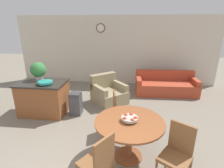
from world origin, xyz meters
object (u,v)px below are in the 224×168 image
object	(u,v)px
couch	(165,86)
dining_chair_far_side	(119,111)
armchair	(108,93)
dining_chair_near_left	(99,161)
fruit_bowl	(130,118)
dining_chair_near_right	(177,152)
dining_table	(129,130)
potted_plant	(38,70)
teal_bowl	(45,82)
trash_bin	(76,104)
kitchen_island	(44,98)

from	to	relation	value
couch	dining_chair_far_side	bearing A→B (deg)	-121.97
dining_chair_far_side	armchair	size ratio (longest dim) A/B	0.76
dining_chair_near_left	dining_chair_far_side	xyz separation A→B (m)	(0.18, 1.56, 0.00)
fruit_bowl	armchair	xyz separation A→B (m)	(-0.70, 2.41, -0.54)
dining_chair_near_left	dining_chair_near_right	bearing A→B (deg)	-39.76
dining_table	dining_chair_near_right	world-z (taller)	dining_chair_near_right
dining_table	fruit_bowl	size ratio (longest dim) A/B	4.21
fruit_bowl	potted_plant	size ratio (longest dim) A/B	0.59
teal_bowl	couch	distance (m)	4.06
trash_bin	couch	size ratio (longest dim) A/B	0.29
dining_chair_far_side	trash_bin	world-z (taller)	dining_chair_far_side
teal_bowl	trash_bin	xyz separation A→B (m)	(0.71, 0.18, -0.65)
dining_chair_far_side	teal_bowl	bearing A→B (deg)	-115.50
dining_chair_near_left	kitchen_island	size ratio (longest dim) A/B	0.78
dining_table	trash_bin	world-z (taller)	dining_table
dining_table	trash_bin	xyz separation A→B (m)	(-1.48, 1.52, -0.29)
fruit_bowl	kitchen_island	distance (m)	2.82
armchair	teal_bowl	bearing A→B (deg)	175.36
dining_chair_near_right	potted_plant	xyz separation A→B (m)	(-3.27, 2.10, 0.64)
dining_chair_far_side	kitchen_island	xyz separation A→B (m)	(-2.14, 0.68, -0.08)
dining_chair_near_left	potted_plant	xyz separation A→B (m)	(-2.11, 2.42, 0.64)
dining_chair_far_side	potted_plant	bearing A→B (deg)	-121.18
dining_chair_near_left	kitchen_island	distance (m)	2.97
potted_plant	couch	distance (m)	4.24
dining_chair_far_side	trash_bin	size ratio (longest dim) A/B	1.57
dining_chair_far_side	dining_table	bearing A→B (deg)	5.24
fruit_bowl	potted_plant	bearing A→B (deg)	146.34
dining_chair_near_left	trash_bin	world-z (taller)	dining_chair_near_left
teal_bowl	armchair	xyz separation A→B (m)	(1.49, 1.07, -0.67)
dining_table	armchair	distance (m)	2.52
fruit_bowl	trash_bin	distance (m)	2.18
dining_table	trash_bin	distance (m)	2.14
teal_bowl	couch	size ratio (longest dim) A/B	0.17
dining_table	armchair	bearing A→B (deg)	106.08
kitchen_island	potted_plant	xyz separation A→B (m)	(-0.16, 0.19, 0.72)
fruit_bowl	trash_bin	xyz separation A→B (m)	(-1.48, 1.52, -0.52)
dining_chair_far_side	couch	bearing A→B (deg)	139.50
armchair	fruit_bowl	bearing A→B (deg)	-114.15
dining_chair_far_side	trash_bin	distance (m)	1.45
kitchen_island	couch	distance (m)	4.09
dining_chair_far_side	kitchen_island	bearing A→B (deg)	-118.14
potted_plant	trash_bin	world-z (taller)	potted_plant
trash_bin	couch	distance (m)	3.31
dining_chair_near_left	potted_plant	size ratio (longest dim) A/B	1.98
teal_bowl	armchair	distance (m)	1.95
dining_table	dining_chair_near_left	world-z (taller)	dining_chair_near_left
dining_chair_near_right	dining_chair_far_side	world-z (taller)	same
dining_chair_far_side	kitchen_island	size ratio (longest dim) A/B	0.78
teal_bowl	dining_table	bearing A→B (deg)	-31.52
kitchen_island	armchair	distance (m)	1.91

